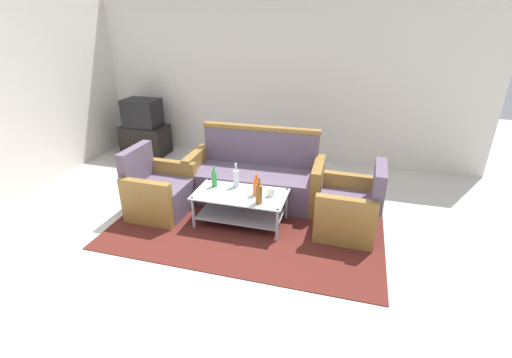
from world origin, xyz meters
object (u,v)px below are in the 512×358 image
object	(u,v)px
bottle_green	(214,179)
tv_stand	(146,140)
television	(142,113)
coffee_table	(241,204)
bottle_clear	(236,178)
couch	(256,178)
armchair_right	(350,210)
armchair_left	(159,192)
cup	(271,192)
bottle_brown	(259,194)
bottle_orange	(256,187)

from	to	relation	value
bottle_green	tv_stand	bearing A→B (deg)	139.16
television	coffee_table	bearing A→B (deg)	142.30
coffee_table	tv_stand	xyz separation A→B (m)	(-2.43, 1.88, -0.01)
coffee_table	bottle_clear	bearing A→B (deg)	123.60
couch	coffee_table	size ratio (longest dim) A/B	1.65
armchair_right	coffee_table	xyz separation A→B (m)	(-1.28, -0.18, -0.02)
couch	coffee_table	world-z (taller)	couch
television	couch	bearing A→B (deg)	153.77
armchair_left	coffee_table	world-z (taller)	armchair_left
bottle_clear	cup	world-z (taller)	bottle_clear
bottle_brown	tv_stand	size ratio (longest dim) A/B	0.39
bottle_green	tv_stand	size ratio (longest dim) A/B	0.34
armchair_right	bottle_clear	distance (m)	1.41
bottle_brown	coffee_table	bearing A→B (deg)	147.33
bottle_brown	cup	world-z (taller)	bottle_brown
bottle_clear	television	size ratio (longest dim) A/B	0.52
cup	bottle_orange	bearing A→B (deg)	-173.40
television	bottle_brown	bearing A→B (deg)	142.79
bottle_orange	television	xyz separation A→B (m)	(-2.62, 1.87, 0.25)
bottle_clear	tv_stand	distance (m)	2.90
couch	television	size ratio (longest dim) A/B	3.02
bottle_orange	bottle_brown	world-z (taller)	bottle_brown
coffee_table	couch	bearing A→B (deg)	90.59
television	cup	bearing A→B (deg)	146.53
armchair_left	coffee_table	distance (m)	1.10
tv_stand	bottle_orange	bearing A→B (deg)	-35.51
armchair_right	cup	bearing A→B (deg)	100.70
tv_stand	bottle_green	bearing A→B (deg)	-40.84
couch	armchair_right	world-z (taller)	couch
couch	bottle_brown	bearing A→B (deg)	106.91
bottle_green	television	bearing A→B (deg)	139.12
bottle_green	bottle_brown	size ratio (longest dim) A/B	0.88
armchair_right	bottle_clear	xyz separation A→B (m)	(-1.38, -0.02, 0.24)
armchair_right	bottle_clear	size ratio (longest dim) A/B	2.74
bottle_green	tv_stand	xyz separation A→B (m)	(-2.06, 1.78, -0.25)
armchair_left	bottle_green	world-z (taller)	armchair_left
bottle_green	bottle_orange	world-z (taller)	bottle_green
couch	armchair_right	bearing A→B (deg)	157.27
cup	television	bearing A→B (deg)	146.45
television	armchair_right	bearing A→B (deg)	155.38
bottle_clear	coffee_table	bearing A→B (deg)	-56.40
armchair_left	cup	world-z (taller)	armchair_left
bottle_orange	cup	xyz separation A→B (m)	(0.17, 0.02, -0.05)
television	bottle_orange	bearing A→B (deg)	144.53
bottle_green	television	distance (m)	2.74
couch	cup	xyz separation A→B (m)	(0.37, -0.65, 0.14)
couch	bottle_orange	distance (m)	0.73
couch	bottle_green	world-z (taller)	couch
coffee_table	bottle_green	xyz separation A→B (m)	(-0.37, 0.10, 0.24)
bottle_green	bottle_orange	bearing A→B (deg)	-8.90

